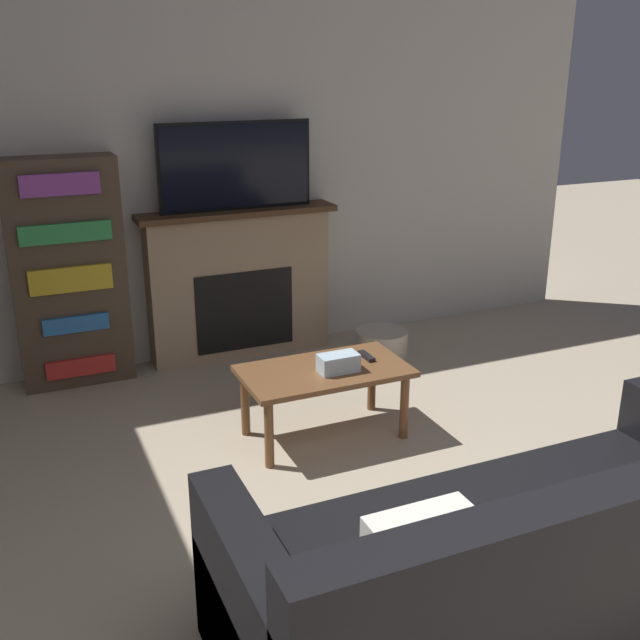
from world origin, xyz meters
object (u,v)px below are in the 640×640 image
fireplace (239,283)px  bookshelf (69,274)px  couch (526,577)px  tv (236,166)px  coffee_table (324,378)px  storage_basket (382,344)px

fireplace → bookshelf: bookshelf is taller
fireplace → couch: fireplace is taller
fireplace → tv: tv is taller
couch → bookshelf: (-1.20, 3.14, 0.45)m
couch → coffee_table: 1.76m
fireplace → storage_basket: size_ratio=3.75×
tv → bookshelf: bearing=-179.9°
fireplace → coffee_table: 1.41m
bookshelf → storage_basket: (2.04, -0.47, -0.64)m
couch → coffee_table: (-0.01, 1.76, 0.07)m
tv → bookshelf: size_ratio=0.72×
fireplace → tv: size_ratio=1.31×
tv → storage_basket: size_ratio=2.87×
couch → storage_basket: couch is taller
couch → coffee_table: bearing=90.3°
coffee_table → tv: bearing=91.7°
coffee_table → couch: bearing=-89.7°
tv → storage_basket: bearing=-27.8°
fireplace → coffee_table: size_ratio=1.49×
tv → storage_basket: (0.90, -0.47, -1.26)m
tv → couch: (0.05, -3.14, -1.07)m
couch → tv: bearing=90.9°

